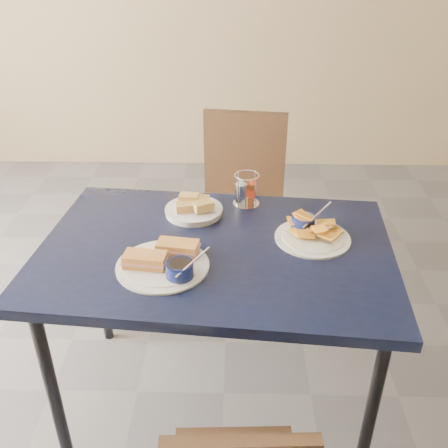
{
  "coord_description": "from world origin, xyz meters",
  "views": [
    {
      "loc": [
        0.04,
        -1.49,
        1.71
      ],
      "look_at": [
        -0.0,
        0.04,
        0.82
      ],
      "focal_mm": 40.0,
      "sensor_mm": 36.0,
      "label": 1
    }
  ],
  "objects_px": {
    "sandwich_plate": "(165,261)",
    "dining_table": "(215,261)",
    "condiment_caddy": "(245,192)",
    "plantain_plate": "(310,231)",
    "chair_far": "(240,190)",
    "bread_basket": "(194,208)"
  },
  "relations": [
    {
      "from": "dining_table",
      "to": "bread_basket",
      "type": "height_order",
      "value": "bread_basket"
    },
    {
      "from": "chair_far",
      "to": "sandwich_plate",
      "type": "height_order",
      "value": "chair_far"
    },
    {
      "from": "sandwich_plate",
      "to": "plantain_plate",
      "type": "xyz_separation_m",
      "value": [
        0.51,
        0.21,
        -0.0
      ]
    },
    {
      "from": "dining_table",
      "to": "plantain_plate",
      "type": "bearing_deg",
      "value": 13.21
    },
    {
      "from": "sandwich_plate",
      "to": "dining_table",
      "type": "bearing_deg",
      "value": 38.44
    },
    {
      "from": "plantain_plate",
      "to": "condiment_caddy",
      "type": "height_order",
      "value": "condiment_caddy"
    },
    {
      "from": "sandwich_plate",
      "to": "bread_basket",
      "type": "height_order",
      "value": "sandwich_plate"
    },
    {
      "from": "plantain_plate",
      "to": "condiment_caddy",
      "type": "bearing_deg",
      "value": 133.46
    },
    {
      "from": "sandwich_plate",
      "to": "condiment_caddy",
      "type": "xyz_separation_m",
      "value": [
        0.27,
        0.46,
        0.03
      ]
    },
    {
      "from": "dining_table",
      "to": "condiment_caddy",
      "type": "height_order",
      "value": "condiment_caddy"
    },
    {
      "from": "chair_far",
      "to": "bread_basket",
      "type": "xyz_separation_m",
      "value": [
        -0.19,
        -0.66,
        0.24
      ]
    },
    {
      "from": "dining_table",
      "to": "bread_basket",
      "type": "xyz_separation_m",
      "value": [
        -0.09,
        0.24,
        0.09
      ]
    },
    {
      "from": "chair_far",
      "to": "condiment_caddy",
      "type": "height_order",
      "value": "chair_far"
    },
    {
      "from": "chair_far",
      "to": "bread_basket",
      "type": "height_order",
      "value": "chair_far"
    },
    {
      "from": "chair_far",
      "to": "sandwich_plate",
      "type": "relative_size",
      "value": 2.89
    },
    {
      "from": "chair_far",
      "to": "condiment_caddy",
      "type": "bearing_deg",
      "value": -88.38
    },
    {
      "from": "sandwich_plate",
      "to": "plantain_plate",
      "type": "relative_size",
      "value": 1.17
    },
    {
      "from": "dining_table",
      "to": "chair_far",
      "type": "distance_m",
      "value": 0.92
    },
    {
      "from": "chair_far",
      "to": "sandwich_plate",
      "type": "distance_m",
      "value": 1.09
    },
    {
      "from": "chair_far",
      "to": "bread_basket",
      "type": "bearing_deg",
      "value": -105.88
    },
    {
      "from": "dining_table",
      "to": "chair_far",
      "type": "xyz_separation_m",
      "value": [
        0.09,
        0.9,
        -0.15
      ]
    },
    {
      "from": "condiment_caddy",
      "to": "sandwich_plate",
      "type": "bearing_deg",
      "value": -120.86
    }
  ]
}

